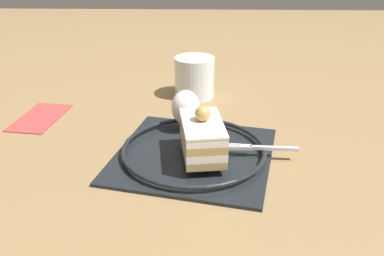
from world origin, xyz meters
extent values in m
plane|color=olive|center=(0.00, 0.00, 0.00)|extent=(2.40, 2.40, 0.00)
cube|color=black|center=(-0.01, -0.01, 0.00)|extent=(0.26, 0.26, 0.01)
torus|color=black|center=(-0.01, -0.01, 0.01)|extent=(0.25, 0.25, 0.01)
cube|color=tan|center=(0.00, -0.03, 0.02)|extent=(0.07, 0.11, 0.01)
cube|color=white|center=(0.00, -0.03, 0.03)|extent=(0.07, 0.11, 0.01)
cube|color=tan|center=(0.00, -0.03, 0.04)|extent=(0.07, 0.11, 0.01)
cube|color=white|center=(0.00, -0.03, 0.06)|extent=(0.07, 0.11, 0.01)
cube|color=white|center=(0.00, -0.03, 0.06)|extent=(0.07, 0.11, 0.00)
sphere|color=tan|center=(0.00, -0.03, 0.08)|extent=(0.02, 0.02, 0.02)
ellipsoid|color=white|center=(-0.03, 0.07, 0.05)|extent=(0.05, 0.05, 0.06)
cube|color=silver|center=(0.10, -0.02, 0.02)|extent=(0.07, 0.01, 0.00)
cube|color=silver|center=(0.06, -0.02, 0.02)|extent=(0.02, 0.01, 0.00)
cube|color=silver|center=(0.04, -0.01, 0.02)|extent=(0.03, 0.00, 0.00)
cube|color=silver|center=(0.04, -0.01, 0.02)|extent=(0.03, 0.00, 0.00)
cube|color=silver|center=(0.04, -0.02, 0.02)|extent=(0.03, 0.00, 0.00)
cube|color=silver|center=(0.04, -0.02, 0.02)|extent=(0.03, 0.00, 0.00)
cylinder|color=silver|center=(-0.02, 0.23, 0.04)|extent=(0.08, 0.08, 0.08)
cylinder|color=silver|center=(-0.02, 0.23, 0.02)|extent=(0.07, 0.07, 0.04)
cube|color=#AE3B3A|center=(-0.29, 0.12, 0.00)|extent=(0.08, 0.13, 0.00)
camera|label=1|loc=(0.00, -0.55, 0.31)|focal=39.46mm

